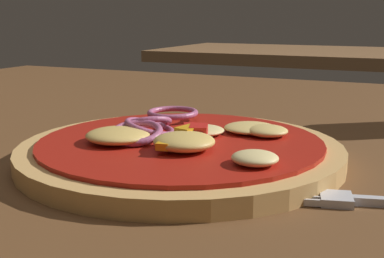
# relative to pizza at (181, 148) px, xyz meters

# --- Properties ---
(dining_table) EXTENTS (1.19, 0.97, 0.03)m
(dining_table) POSITION_rel_pizza_xyz_m (-0.03, 0.04, -0.03)
(dining_table) COLOR brown
(dining_table) RESTS_ON ground
(pizza) EXTENTS (0.24, 0.24, 0.03)m
(pizza) POSITION_rel_pizza_xyz_m (0.00, 0.00, 0.00)
(pizza) COLOR tan
(pizza) RESTS_ON dining_table
(background_table) EXTENTS (0.76, 0.50, 0.03)m
(background_table) POSITION_rel_pizza_xyz_m (-0.25, 1.27, -0.03)
(background_table) COLOR brown
(background_table) RESTS_ON ground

